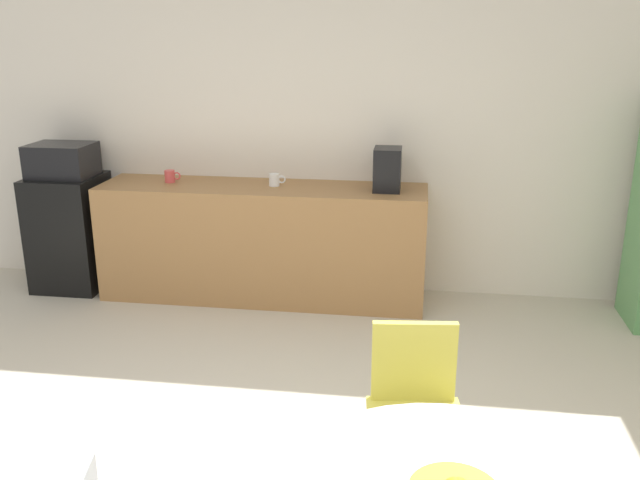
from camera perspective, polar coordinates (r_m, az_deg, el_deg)
The scene contains 9 objects.
wall_back at distance 5.44m, azimuth 0.80°, elevation 9.28°, with size 6.00×0.10×2.60m, color silver.
counter_block at distance 5.37m, azimuth -4.78°, elevation -0.18°, with size 2.52×0.60×0.90m, color #9E7042.
mini_fridge at distance 5.93m, azimuth -20.13°, elevation 0.63°, with size 0.54×0.54×0.93m, color black.
microwave at distance 5.80m, azimuth -20.74°, elevation 6.25°, with size 0.48×0.38×0.26m, color black.
chair_yellow at distance 3.11m, azimuth 7.93°, elevation -12.72°, with size 0.47×0.47×0.83m.
mug_white at distance 5.11m, azimuth 5.23°, elevation 4.67°, with size 0.13×0.08×0.09m.
mug_green at distance 5.25m, azimuth -3.80°, elevation 5.04°, with size 0.13×0.08×0.09m.
mug_red at distance 5.49m, azimuth -12.40°, elevation 5.22°, with size 0.13×0.08×0.09m.
coffee_maker at distance 5.09m, azimuth 5.65°, elevation 5.89°, with size 0.20×0.24×0.32m, color black.
Camera 1 is at (0.70, -2.33, 2.08)m, focal length 38.31 mm.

